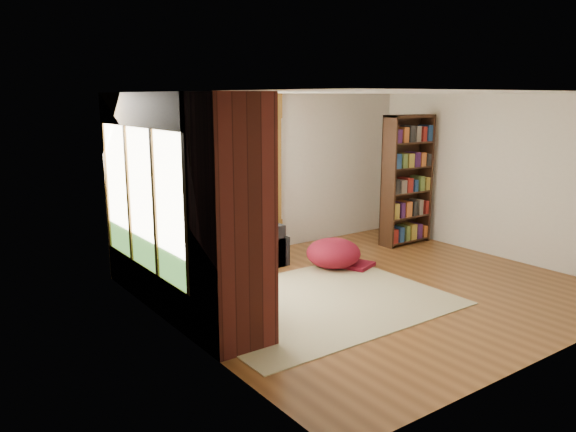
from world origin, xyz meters
TOP-DOWN VIEW (x-y plane):
  - floor at (0.00, 0.00)m, footprint 5.50×5.50m
  - ceiling at (0.00, 0.00)m, footprint 5.50×5.50m
  - wall_back at (0.00, 2.50)m, footprint 5.50×0.04m
  - wall_front at (0.00, -2.50)m, footprint 5.50×0.04m
  - wall_left at (-2.75, 0.00)m, footprint 0.04×5.00m
  - wall_right at (2.75, 0.00)m, footprint 0.04×5.00m
  - windows_back at (-1.20, 2.47)m, footprint 2.82×0.10m
  - windows_left at (-2.72, 1.20)m, footprint 0.10×2.62m
  - roller_blind at (-2.69, 2.03)m, footprint 0.03×0.72m
  - brick_chimney at (-2.40, -0.35)m, footprint 0.70×0.70m
  - sectional_sofa at (-1.95, 1.70)m, footprint 2.20×2.20m
  - area_rug at (-0.95, 0.04)m, footprint 3.22×2.47m
  - bookshelf at (2.14, 1.42)m, footprint 0.96×0.32m
  - pouf at (0.18, 1.06)m, footprint 0.97×0.97m
  - dog_tan at (-1.51, 1.84)m, footprint 1.10×0.95m
  - dog_brindle at (-2.32, 0.93)m, footprint 0.78×0.88m
  - throw_pillows at (-1.86, 1.75)m, footprint 1.98×1.68m

SIDE VIEW (x-z plane):
  - floor at x=0.00m, z-range 0.00..0.00m
  - area_rug at x=-0.95m, z-range 0.00..0.01m
  - pouf at x=0.18m, z-range 0.01..0.46m
  - sectional_sofa at x=-1.95m, z-range -0.10..0.70m
  - dog_brindle at x=-2.32m, z-range 0.54..0.97m
  - throw_pillows at x=-1.86m, z-range 0.56..1.01m
  - dog_tan at x=-1.51m, z-range 0.54..1.07m
  - bookshelf at x=2.14m, z-range 0.00..2.25m
  - wall_back at x=0.00m, z-range 0.00..2.60m
  - wall_front at x=0.00m, z-range 0.00..2.60m
  - wall_left at x=-2.75m, z-range 0.00..2.60m
  - wall_right at x=2.75m, z-range 0.00..2.60m
  - brick_chimney at x=-2.40m, z-range 0.00..2.60m
  - windows_back at x=-1.20m, z-range 0.40..2.30m
  - windows_left at x=-2.72m, z-range 0.40..2.30m
  - roller_blind at x=-2.69m, z-range 1.30..2.20m
  - ceiling at x=0.00m, z-range 2.60..2.60m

